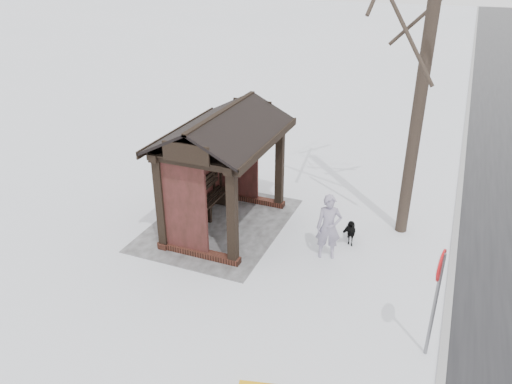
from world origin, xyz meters
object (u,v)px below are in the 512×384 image
at_px(road_sign, 438,281).
at_px(pedestrian, 329,227).
at_px(dog, 348,230).
at_px(bus_shelter, 218,146).

bearing_deg(road_sign, pedestrian, -126.00).
bearing_deg(dog, pedestrian, -125.86).
xyz_separation_m(bus_shelter, pedestrian, (0.38, 2.93, -1.38)).
height_order(dog, road_sign, road_sign).
relative_size(bus_shelter, road_sign, 1.68).
distance_m(bus_shelter, pedestrian, 3.26).
bearing_deg(pedestrian, road_sign, -61.50).
xyz_separation_m(pedestrian, dog, (-0.85, 0.30, -0.48)).
distance_m(bus_shelter, road_sign, 6.03).
relative_size(pedestrian, dog, 2.18).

